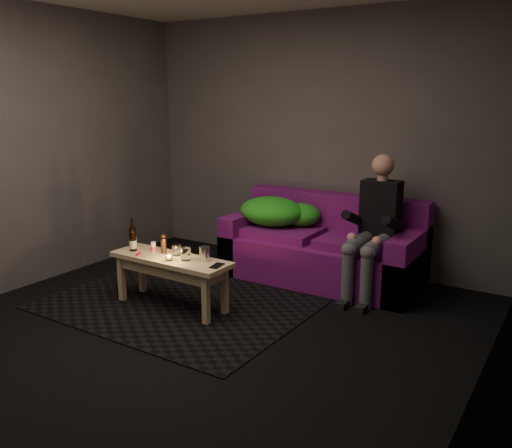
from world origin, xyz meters
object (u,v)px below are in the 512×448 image
Objects in this scene: coffee_table at (171,266)px; steel_cup at (205,254)px; sofa at (323,250)px; beer_bottle_b at (133,241)px; person at (374,224)px; beer_bottle_a at (133,237)px.

steel_cup reaches higher than coffee_table.
sofa is 7.58× the size of beer_bottle_b.
person is 4.82× the size of beer_bottle_a.
coffee_table is at bearing -119.32° from sofa.
coffee_table is 0.51m from beer_bottle_a.
person reaches higher than beer_bottle_a.
sofa is at bearing 60.68° from coffee_table.
beer_bottle_a is at bearing 174.12° from coffee_table.
beer_bottle_a is 1.05× the size of beer_bottle_b.
sofa is at bearing 50.15° from beer_bottle_b.
person is (0.56, -0.15, 0.36)m from sofa.
beer_bottle_a is 2.20× the size of steel_cup.
beer_bottle_a is at bearing -147.05° from person.
person is 2.15m from beer_bottle_a.
sofa is 0.68m from person.
steel_cup is (0.31, 0.07, 0.14)m from coffee_table.
sofa is 1.84m from beer_bottle_b.
steel_cup is (-1.02, -1.15, -0.15)m from person.
beer_bottle_a is 0.11m from beer_bottle_b.
coffee_table is (-0.77, -1.37, 0.07)m from sofa.
sofa is at bearing 70.47° from steel_cup.
person is 1.83m from coffee_table.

